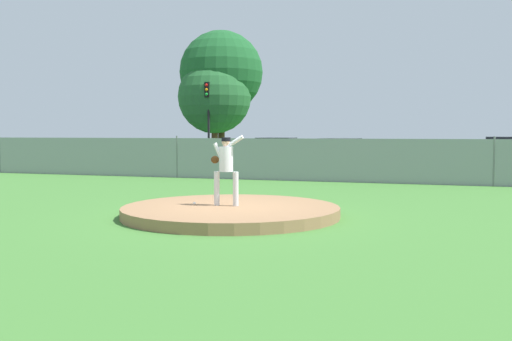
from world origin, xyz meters
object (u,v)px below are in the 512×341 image
at_px(parked_car_silver, 340,157).
at_px(parked_car_charcoal, 401,158).
at_px(pitcher_youth, 226,164).
at_px(baseball, 194,203).
at_px(traffic_light_near, 208,109).
at_px(parked_car_white, 506,158).
at_px(traffic_cone_orange, 466,168).
at_px(parked_car_navy, 277,156).

height_order(parked_car_silver, parked_car_charcoal, parked_car_silver).
distance_m(pitcher_youth, baseball, 1.21).
height_order(parked_car_silver, traffic_light_near, traffic_light_near).
distance_m(pitcher_youth, parked_car_white, 16.10).
bearing_deg(parked_car_charcoal, traffic_cone_orange, 27.11).
height_order(parked_car_silver, parked_car_navy, parked_car_navy).
bearing_deg(pitcher_youth, baseball, -169.44).
bearing_deg(parked_car_silver, parked_car_charcoal, 4.93).
xyz_separation_m(parked_car_navy, traffic_cone_orange, (8.78, 1.94, -0.55)).
bearing_deg(pitcher_youth, traffic_light_near, 114.43).
bearing_deg(parked_car_navy, baseball, -81.09).
distance_m(pitcher_youth, parked_car_charcoal, 15.16).
bearing_deg(parked_car_navy, parked_car_charcoal, 4.38).
relative_size(parked_car_silver, traffic_cone_orange, 7.91).
distance_m(baseball, parked_car_charcoal, 15.45).
height_order(parked_car_white, parked_car_navy, parked_car_white).
bearing_deg(parked_car_navy, traffic_light_near, 140.83).
bearing_deg(traffic_light_near, parked_car_white, -16.30).
relative_size(parked_car_silver, parked_car_navy, 1.01).
bearing_deg(parked_car_navy, parked_car_white, -0.50).
bearing_deg(traffic_cone_orange, parked_car_navy, -167.56).
distance_m(parked_car_white, parked_car_charcoal, 4.48).
bearing_deg(parked_car_charcoal, parked_car_white, -6.92).
height_order(parked_car_white, parked_car_charcoal, parked_car_white).
height_order(parked_car_white, traffic_light_near, traffic_light_near).
bearing_deg(traffic_cone_orange, parked_car_charcoal, -152.89).
bearing_deg(baseball, parked_car_white, 60.95).
distance_m(parked_car_navy, traffic_light_near, 7.67).
bearing_deg(parked_car_silver, pitcher_youth, -90.21).
bearing_deg(parked_car_charcoal, parked_car_navy, -175.62).
relative_size(pitcher_youth, parked_car_charcoal, 0.34).
bearing_deg(traffic_cone_orange, baseball, -111.49).
bearing_deg(parked_car_charcoal, parked_car_silver, -175.07).
distance_m(traffic_cone_orange, traffic_light_near, 14.95).
height_order(pitcher_youth, parked_car_white, pitcher_youth).
bearing_deg(parked_car_white, baseball, -119.05).
relative_size(pitcher_youth, parked_car_navy, 0.38).
relative_size(parked_car_white, parked_car_navy, 1.01).
distance_m(baseball, parked_car_navy, 14.75).
relative_size(pitcher_youth, traffic_light_near, 0.33).
bearing_deg(parked_car_white, traffic_cone_orange, 127.29).
relative_size(parked_car_white, traffic_light_near, 0.88).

